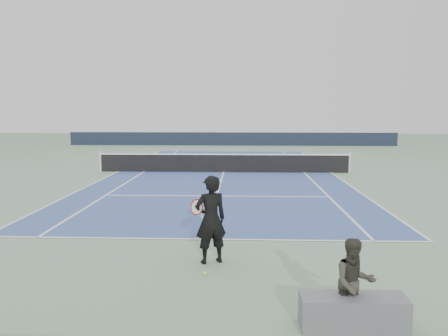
{
  "coord_description": "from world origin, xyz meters",
  "views": [
    {
      "loc": [
        0.92,
        -22.18,
        3.11
      ],
      "look_at": [
        0.29,
        -6.74,
        1.1
      ],
      "focal_mm": 35.0,
      "sensor_mm": 36.0,
      "label": 1
    }
  ],
  "objects_px": {
    "tennis_ball": "(205,273)",
    "spectator_bench": "(354,297)",
    "tennis_net": "(224,163)",
    "tennis_player": "(211,219)"
  },
  "relations": [
    {
      "from": "tennis_ball",
      "to": "spectator_bench",
      "type": "distance_m",
      "value": 3.07
    },
    {
      "from": "tennis_net",
      "to": "tennis_player",
      "type": "relative_size",
      "value": 7.06
    },
    {
      "from": "tennis_ball",
      "to": "spectator_bench",
      "type": "relative_size",
      "value": 0.05
    },
    {
      "from": "tennis_net",
      "to": "spectator_bench",
      "type": "relative_size",
      "value": 8.29
    },
    {
      "from": "tennis_ball",
      "to": "tennis_player",
      "type": "bearing_deg",
      "value": 84.81
    },
    {
      "from": "tennis_ball",
      "to": "spectator_bench",
      "type": "xyz_separation_m",
      "value": [
        2.3,
        -1.97,
        0.44
      ]
    },
    {
      "from": "tennis_net",
      "to": "spectator_bench",
      "type": "xyz_separation_m",
      "value": [
        2.53,
        -16.17,
        -0.03
      ]
    },
    {
      "from": "tennis_player",
      "to": "tennis_ball",
      "type": "xyz_separation_m",
      "value": [
        -0.06,
        -0.7,
        -0.88
      ]
    },
    {
      "from": "tennis_net",
      "to": "spectator_bench",
      "type": "height_order",
      "value": "spectator_bench"
    },
    {
      "from": "tennis_net",
      "to": "spectator_bench",
      "type": "bearing_deg",
      "value": -81.1
    }
  ]
}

